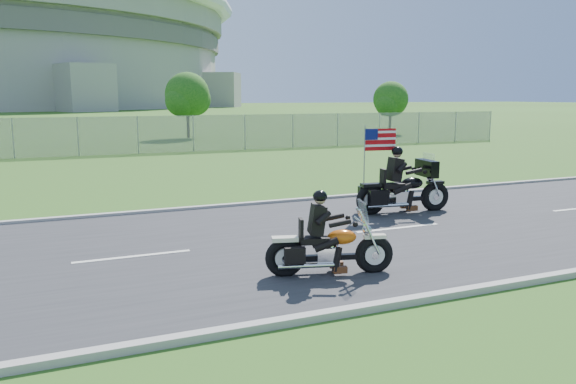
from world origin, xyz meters
name	(u,v)px	position (x,y,z in m)	size (l,w,h in m)	color
ground	(233,248)	(0.00, 0.00, 0.00)	(420.00, 420.00, 0.00)	#2D4C17
road	(233,247)	(0.00, 0.00, 0.02)	(120.00, 8.00, 0.04)	#28282B
curb_north	(188,209)	(0.00, 4.05, 0.05)	(120.00, 0.18, 0.12)	#9E9B93
curb_south	(320,316)	(0.00, -4.05, 0.05)	(120.00, 0.18, 0.12)	#9E9B93
fence	(13,138)	(-5.00, 20.00, 1.00)	(60.00, 0.03, 2.00)	gray
tree_fence_near	(188,97)	(6.04, 30.04, 2.97)	(3.52, 3.28, 4.75)	#382316
tree_fence_far	(391,101)	(22.04, 28.03, 2.64)	(3.08, 2.87, 4.20)	#382316
motorcycle_lead	(328,249)	(0.96, -2.38, 0.48)	(2.21, 0.93, 1.51)	black
motorcycle_follow	(403,191)	(5.14, 1.49, 0.61)	(2.67, 0.96, 2.23)	black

